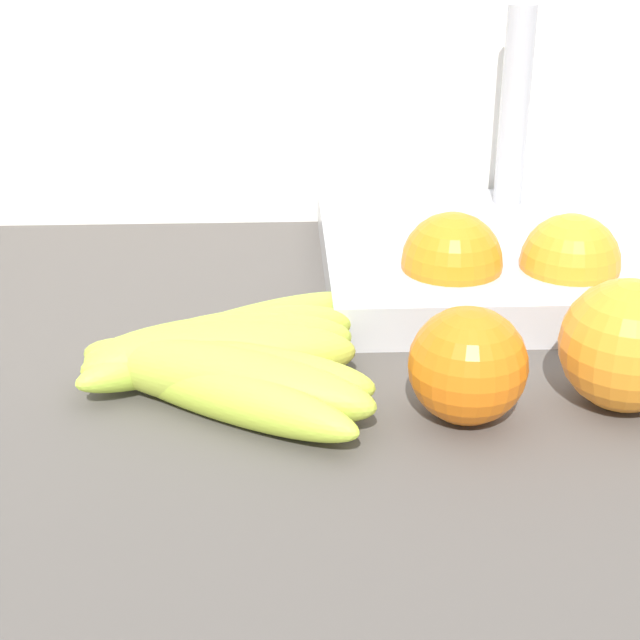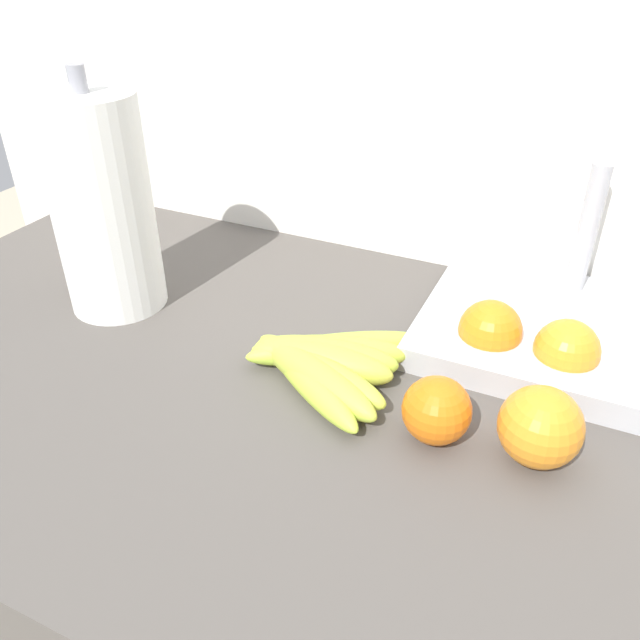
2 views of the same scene
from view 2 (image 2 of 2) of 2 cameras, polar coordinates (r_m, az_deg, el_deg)
name	(u,v)px [view 2 (image 2 of 2)]	position (r m, az deg, el deg)	size (l,w,h in m)	color
wall_back	(465,393)	(1.10, 12.96, -6.47)	(1.85, 0.06, 1.30)	silver
banana_bunch	(323,362)	(0.69, 0.27, -3.86)	(0.19, 0.21, 0.04)	#B7D03F
orange_far_right	(540,427)	(0.62, 19.33, -9.11)	(0.08, 0.08, 0.08)	orange
orange_back_right	(566,351)	(0.73, 21.41, -2.62)	(0.07, 0.07, 0.07)	orange
orange_right	(490,331)	(0.74, 15.14, -0.95)	(0.07, 0.07, 0.07)	orange
orange_center	(437,410)	(0.62, 10.51, -8.04)	(0.07, 0.07, 0.07)	orange
paper_towel_roll	(103,207)	(0.82, -19.09, 9.67)	(0.12, 0.12, 0.30)	white
sink_basin	(562,330)	(0.80, 21.08, -0.82)	(0.32, 0.26, 0.19)	#B7BABF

